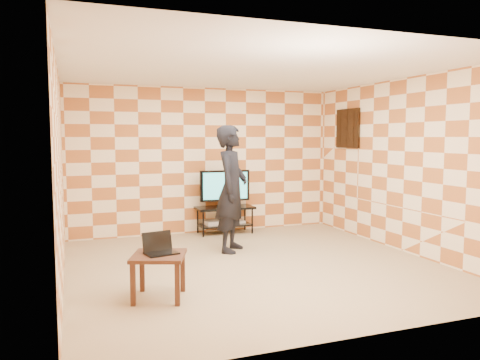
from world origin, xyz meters
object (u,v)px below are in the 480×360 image
Objects in this scene: tv_stand at (225,214)px; tv at (225,187)px; side_table at (159,262)px; person at (232,189)px.

tv_stand is 1.14× the size of tv.
side_table is 2.39m from person.
tv_stand is 3.59m from side_table.
tv is (0.00, -0.00, 0.51)m from tv_stand.
side_table is at bearing -119.97° from tv_stand.
tv_stand is 1.49m from person.
tv_stand is 0.51m from tv.
person is (1.47, 1.79, 0.58)m from side_table.
tv_stand is at bearing 60.03° from side_table.
tv is 1.36m from person.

